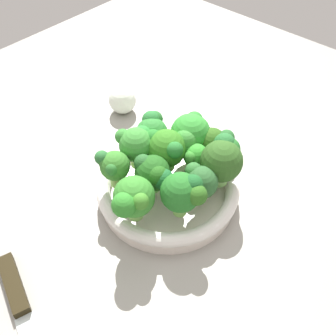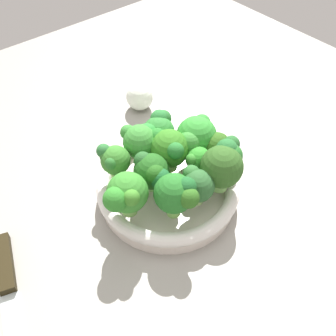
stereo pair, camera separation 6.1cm
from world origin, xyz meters
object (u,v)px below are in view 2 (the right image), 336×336
object	(u,v)px
broccoli_floret_4	(126,194)
broccoli_floret_11	(198,159)
broccoli_floret_9	(114,160)
broccoli_floret_5	(197,184)
broccoli_floret_6	(220,148)
broccoli_floret_10	(159,130)
broccoli_floret_1	(196,137)
broccoli_floret_3	(177,194)
garlic_bulb	(140,97)
bowl	(168,189)
broccoli_floret_2	(141,141)
knife	(9,293)
broccoli_floret_7	(223,164)
broccoli_floret_0	(168,148)
broccoli_floret_8	(152,172)

from	to	relation	value
broccoli_floret_4	broccoli_floret_11	size ratio (longest dim) A/B	1.44
broccoli_floret_9	broccoli_floret_5	bearing A→B (deg)	-149.06
broccoli_floret_6	broccoli_floret_11	distance (cm)	4.32
broccoli_floret_4	broccoli_floret_10	size ratio (longest dim) A/B	1.16
broccoli_floret_1	broccoli_floret_11	size ratio (longest dim) A/B	1.44
broccoli_floret_3	garlic_bulb	distance (cm)	32.12
broccoli_floret_9	bowl	bearing A→B (deg)	-133.45
broccoli_floret_5	broccoli_floret_9	xyz separation A→B (cm)	(11.47, 6.88, 0.55)
broccoli_floret_9	broccoli_floret_11	bearing A→B (deg)	-124.09
broccoli_floret_11	broccoli_floret_3	bearing A→B (deg)	117.73
broccoli_floret_1	broccoli_floret_9	xyz separation A→B (cm)	(4.04, 13.49, 0.08)
bowl	broccoli_floret_5	distance (cm)	8.04
broccoli_floret_11	garlic_bulb	distance (cm)	25.05
broccoli_floret_2	broccoli_floret_11	distance (cm)	9.64
broccoli_floret_3	knife	size ratio (longest dim) A/B	0.29
broccoli_floret_7	broccoli_floret_0	bearing A→B (deg)	25.55
broccoli_floret_1	garlic_bulb	size ratio (longest dim) A/B	1.35
broccoli_floret_0	broccoli_floret_1	bearing A→B (deg)	-95.71
broccoli_floret_9	broccoli_floret_10	size ratio (longest dim) A/B	1.01
broccoli_floret_3	broccoli_floret_10	xyz separation A→B (cm)	(13.12, -7.44, -1.03)
broccoli_floret_9	knife	size ratio (longest dim) A/B	0.25
broccoli_floret_0	broccoli_floret_1	size ratio (longest dim) A/B	1.02
broccoli_floret_2	garlic_bulb	size ratio (longest dim) A/B	1.32
broccoli_floret_11	garlic_bulb	bearing A→B (deg)	-14.51
garlic_bulb	broccoli_floret_1	bearing A→B (deg)	170.15
broccoli_floret_3	knife	distance (cm)	26.89
broccoli_floret_11	bowl	bearing A→B (deg)	71.59
broccoli_floret_0	broccoli_floret_2	bearing A→B (deg)	30.89
broccoli_floret_5	broccoli_floret_6	size ratio (longest dim) A/B	1.01
broccoli_floret_5	knife	world-z (taller)	broccoli_floret_5
broccoli_floret_4	broccoli_floret_8	bearing A→B (deg)	-75.26
broccoli_floret_8	broccoli_floret_9	bearing A→B (deg)	31.56
knife	garlic_bulb	distance (cm)	44.63
bowl	broccoli_floret_10	world-z (taller)	broccoli_floret_10
broccoli_floret_2	broccoli_floret_4	world-z (taller)	broccoli_floret_4
bowl	broccoli_floret_5	world-z (taller)	broccoli_floret_5
broccoli_floret_2	knife	distance (cm)	29.28
broccoli_floret_2	broccoli_floret_8	bearing A→B (deg)	158.55
broccoli_floret_9	garlic_bulb	bearing A→B (deg)	-45.92
bowl	knife	xyz separation A→B (cm)	(0.73, 28.04, -1.54)
bowl	broccoli_floret_6	bearing A→B (deg)	-104.55
broccoli_floret_4	broccoli_floret_6	bearing A→B (deg)	-93.75
broccoli_floret_0	broccoli_floret_11	xyz separation A→B (cm)	(-3.86, -2.80, -1.35)
broccoli_floret_5	broccoli_floret_8	world-z (taller)	broccoli_floret_8
bowl	broccoli_floret_3	bearing A→B (deg)	150.56
broccoli_floret_8	bowl	bearing A→B (deg)	-98.16
broccoli_floret_1	broccoli_floret_4	bearing A→B (deg)	100.16
broccoli_floret_11	broccoli_floret_5	bearing A→B (deg)	135.76
broccoli_floret_6	broccoli_floret_10	xyz separation A→B (cm)	(9.61, 4.89, 0.28)
knife	garlic_bulb	world-z (taller)	garlic_bulb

